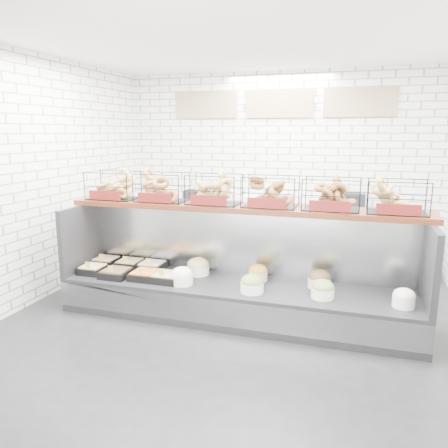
% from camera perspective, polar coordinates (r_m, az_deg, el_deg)
% --- Properties ---
extents(ground, '(5.50, 5.50, 0.00)m').
position_cam_1_polar(ground, '(4.85, 0.55, -13.37)').
color(ground, black).
rests_on(ground, ground).
extents(room_shell, '(5.02, 5.51, 3.01)m').
position_cam_1_polar(room_shell, '(4.97, 2.64, 11.74)').
color(room_shell, white).
rests_on(room_shell, ground).
extents(display_case, '(4.00, 0.90, 1.20)m').
position_cam_1_polar(display_case, '(5.04, 1.37, -8.35)').
color(display_case, black).
rests_on(display_case, ground).
extents(bagel_shelf, '(4.10, 0.50, 0.40)m').
position_cam_1_polar(bagel_shelf, '(4.93, 2.25, 4.04)').
color(bagel_shelf, '#3C180C').
rests_on(bagel_shelf, display_case).
extents(prep_counter, '(4.00, 0.60, 1.20)m').
position_cam_1_polar(prep_counter, '(6.94, 6.30, -1.50)').
color(prep_counter, '#93969B').
rests_on(prep_counter, ground).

